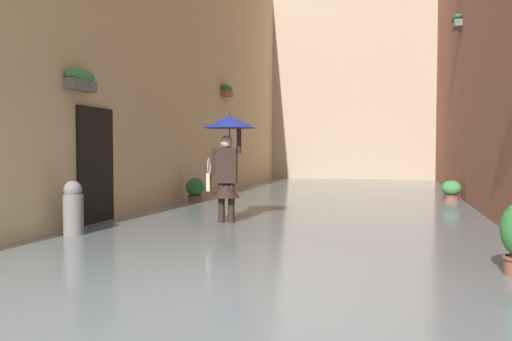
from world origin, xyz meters
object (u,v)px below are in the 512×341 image
at_px(potted_plant_mid_left, 451,192).
at_px(person_wading, 228,149).
at_px(mooring_bollard, 73,212).
at_px(potted_plant_mid_right, 195,191).

bearing_deg(potted_plant_mid_left, person_wading, 49.20).
bearing_deg(person_wading, potted_plant_mid_left, -130.80).
height_order(person_wading, potted_plant_mid_left, person_wading).
distance_m(potted_plant_mid_left, mooring_bollard, 9.31).
bearing_deg(potted_plant_mid_left, potted_plant_mid_right, 15.81).
bearing_deg(potted_plant_mid_right, mooring_bollard, 89.99).
relative_size(person_wading, potted_plant_mid_right, 2.91).
xyz_separation_m(potted_plant_mid_right, mooring_bollard, (0.00, 5.14, 0.08)).
height_order(potted_plant_mid_right, mooring_bollard, mooring_bollard).
xyz_separation_m(person_wading, mooring_bollard, (1.91, 1.89, -0.98)).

